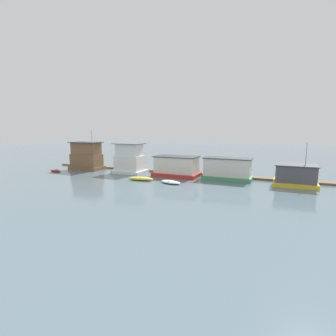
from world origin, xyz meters
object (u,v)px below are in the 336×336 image
Objects in this scene: houseboat_yellow at (295,175)px; dinghy_white at (171,182)px; dinghy_yellow at (141,179)px; mooring_post_far_right at (282,178)px; houseboat_brown at (86,157)px; dinghy_red at (55,170)px; houseboat_green at (227,169)px; houseboat_red at (177,167)px; houseboat_white at (129,160)px; mooring_post_centre at (170,169)px.

dinghy_white is (-15.86, -5.60, -1.18)m from houseboat_yellow.
mooring_post_far_right is at bearing 19.95° from dinghy_yellow.
houseboat_brown reaches higher than mooring_post_far_right.
dinghy_yellow reaches higher than dinghy_red.
dinghy_white is (-6.63, -6.12, -1.39)m from houseboat_green.
houseboat_green reaches higher than dinghy_white.
dinghy_white is at bearing -2.66° from dinghy_red.
houseboat_brown reaches higher than houseboat_red.
houseboat_red is (17.99, 0.43, -0.82)m from houseboat_brown.
houseboat_yellow is at bearing 0.65° from houseboat_brown.
houseboat_yellow reaches higher than houseboat_white.
dinghy_red is 1.71× the size of mooring_post_centre.
houseboat_brown is 9.38m from houseboat_white.
houseboat_brown is 2.59× the size of dinghy_red.
houseboat_red is at bearing 179.90° from houseboat_yellow.
dinghy_white is 7.94m from mooring_post_centre.
mooring_post_far_right is (24.22, 2.00, -1.64)m from houseboat_white.
mooring_post_centre is (-1.85, 1.59, -0.75)m from houseboat_red.
houseboat_white reaches higher than dinghy_red.
houseboat_green reaches higher than dinghy_yellow.
houseboat_white is at bearing -177.27° from houseboat_red.
houseboat_yellow is (35.26, 0.40, -0.99)m from houseboat_brown.
dinghy_white is at bearing -153.08° from mooring_post_far_right.
houseboat_green is 9.98m from mooring_post_centre.
houseboat_white is 0.75× the size of houseboat_green.
houseboat_brown is at bearing -176.56° from mooring_post_far_right.
houseboat_brown reaches higher than houseboat_yellow.
houseboat_green is at bearing -171.76° from mooring_post_far_right.
dinghy_yellow is at bearing -153.16° from houseboat_green.
dinghy_red is 20.66m from mooring_post_centre.
houseboat_white is at bearing 0.12° from houseboat_brown.
dinghy_yellow is at bearing -160.05° from mooring_post_far_right.
dinghy_white is at bearing -75.97° from houseboat_red.
houseboat_green is at bearing -6.34° from mooring_post_centre.
mooring_post_centre is at bearing 114.26° from dinghy_white.
houseboat_white is 25.90m from houseboat_yellow.
dinghy_white is (19.39, -5.20, -2.17)m from houseboat_brown.
houseboat_brown is 1.83× the size of dinghy_yellow.
houseboat_yellow is (25.88, 0.38, -0.92)m from houseboat_white.
mooring_post_centre is (-9.88, 1.10, -0.79)m from houseboat_green.
houseboat_white is at bearing -176.90° from houseboat_green.
houseboat_brown is 1.25× the size of houseboat_yellow.
dinghy_yellow is at bearing -103.61° from mooring_post_centre.
houseboat_white is 13.77m from dinghy_red.
mooring_post_centre is (-19.12, 1.62, -0.58)m from houseboat_yellow.
houseboat_yellow reaches higher than dinghy_yellow.
dinghy_yellow is at bearing -165.62° from houseboat_yellow.
houseboat_red is at bearing 104.03° from dinghy_white.
dinghy_white is 15.94m from mooring_post_far_right.
houseboat_brown is 5.89m from dinghy_red.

